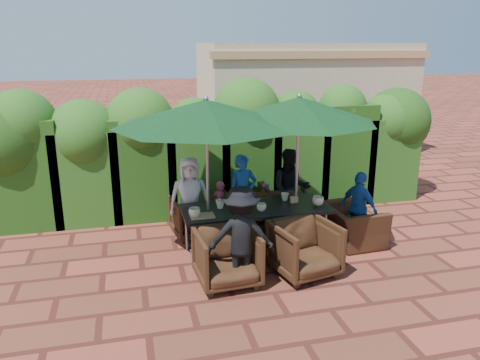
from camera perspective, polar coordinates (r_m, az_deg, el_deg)
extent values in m
plane|color=brown|center=(7.31, 1.50, -9.39)|extent=(80.00, 80.00, 0.00)
cube|color=black|center=(7.22, 1.85, -3.51)|extent=(2.25, 0.90, 0.05)
cube|color=gray|center=(7.44, 1.80, -7.90)|extent=(2.05, 0.05, 0.05)
cylinder|color=gray|center=(6.84, -5.74, -8.11)|extent=(0.05, 0.05, 0.70)
cylinder|color=gray|center=(7.48, -6.52, -5.95)|extent=(0.05, 0.05, 0.70)
cylinder|color=gray|center=(7.38, 10.29, -6.45)|extent=(0.05, 0.05, 0.70)
cylinder|color=gray|center=(7.97, 8.26, -4.60)|extent=(0.05, 0.05, 0.70)
cylinder|color=gray|center=(7.39, -3.80, -9.00)|extent=(0.44, 0.44, 0.03)
cylinder|color=gray|center=(6.97, -3.98, -0.15)|extent=(0.04, 0.04, 2.40)
cone|color=black|center=(6.76, -4.15, 8.18)|extent=(2.72, 2.72, 0.38)
sphere|color=gray|center=(6.73, -4.18, 9.86)|extent=(0.08, 0.08, 0.08)
cylinder|color=gray|center=(7.75, 6.63, -7.85)|extent=(0.44, 0.44, 0.03)
cylinder|color=gray|center=(7.35, 6.93, 0.62)|extent=(0.04, 0.04, 2.40)
cone|color=black|center=(7.15, 7.20, 8.53)|extent=(2.38, 2.38, 0.38)
sphere|color=gray|center=(7.12, 7.26, 10.12)|extent=(0.08, 0.08, 0.08)
imported|color=black|center=(8.02, -5.59, -4.19)|extent=(0.82, 0.78, 0.75)
imported|color=black|center=(8.27, 0.67, -3.18)|extent=(0.84, 0.79, 0.83)
imported|color=black|center=(8.48, 5.28, -2.83)|extent=(0.96, 0.92, 0.81)
imported|color=black|center=(6.41, -1.57, -9.11)|extent=(0.86, 0.81, 0.83)
imported|color=black|center=(6.71, 7.91, -8.00)|extent=(0.97, 0.93, 0.85)
imported|color=black|center=(7.87, 13.57, -4.63)|extent=(0.67, 0.99, 0.84)
imported|color=silver|center=(7.87, -6.14, -2.13)|extent=(0.70, 0.44, 1.39)
imported|color=#1E55A4|center=(8.08, 0.35, -1.65)|extent=(0.53, 0.45, 1.36)
imported|color=black|center=(8.28, 6.20, -1.08)|extent=(0.76, 0.56, 1.42)
imported|color=black|center=(6.27, 0.14, -6.90)|extent=(0.96, 0.59, 1.40)
imported|color=#1E55A4|center=(7.84, 14.31, -3.34)|extent=(0.60, 0.79, 1.21)
imported|color=#C94668|center=(8.17, -2.36, -3.22)|extent=(0.40, 0.37, 0.89)
imported|color=#AE53B5|center=(8.47, 3.24, -2.93)|extent=(0.35, 0.32, 0.77)
imported|color=#248424|center=(11.31, 2.41, 4.33)|extent=(1.66, 1.06, 1.67)
imported|color=#C94668|center=(11.78, 9.23, 4.39)|extent=(0.77, 0.49, 1.58)
imported|color=gray|center=(11.93, 11.45, 4.60)|extent=(1.15, 0.75, 1.65)
imported|color=beige|center=(6.82, -5.58, -3.96)|extent=(0.17, 0.17, 0.14)
imported|color=beige|center=(7.14, -2.43, -2.95)|extent=(0.14, 0.14, 0.13)
imported|color=beige|center=(7.03, 2.62, -3.33)|extent=(0.15, 0.15, 0.12)
imported|color=beige|center=(7.53, 5.49, -2.05)|extent=(0.13, 0.13, 0.12)
imported|color=beige|center=(7.37, 9.49, -2.53)|extent=(0.18, 0.18, 0.14)
cylinder|color=#B20C0A|center=(7.16, 1.14, -2.75)|extent=(0.04, 0.04, 0.17)
cylinder|color=#4C230C|center=(7.24, 0.60, -2.51)|extent=(0.04, 0.04, 0.17)
cube|color=#AD8253|center=(6.84, -4.62, -4.38)|extent=(0.35, 0.25, 0.02)
cube|color=tan|center=(7.09, 0.05, -3.22)|extent=(0.12, 0.06, 0.10)
cube|color=tan|center=(7.45, 6.60, -2.37)|extent=(0.12, 0.06, 0.10)
cube|color=#13370F|center=(9.10, -24.41, 0.81)|extent=(1.15, 0.95, 1.94)
sphere|color=#13370F|center=(8.93, -25.06, 6.21)|extent=(1.20, 1.20, 1.20)
cube|color=#13370F|center=(8.99, -18.07, 0.53)|extent=(1.15, 0.95, 1.71)
sphere|color=#13370F|center=(8.82, -18.50, 5.25)|extent=(1.27, 1.27, 1.27)
cube|color=#13370F|center=(8.94, -11.74, 1.54)|extent=(1.15, 0.95, 1.90)
sphere|color=#13370F|center=(8.77, -12.05, 6.92)|extent=(1.25, 1.25, 1.25)
cube|color=#13370F|center=(9.03, -5.38, 1.69)|extent=(1.15, 0.95, 1.81)
sphere|color=#13370F|center=(8.87, -5.52, 6.74)|extent=(1.01, 1.01, 1.01)
cube|color=#13370F|center=(9.20, 0.78, 2.70)|extent=(1.15, 0.95, 2.02)
sphere|color=#13370F|center=(9.03, 0.80, 8.33)|extent=(1.30, 1.30, 1.30)
cube|color=#13370F|center=(9.51, 6.62, 2.75)|extent=(1.15, 0.95, 1.93)
sphere|color=#13370F|center=(9.35, 6.80, 7.91)|extent=(0.96, 0.96, 0.96)
cube|color=#13370F|center=(9.88, 12.09, 3.30)|extent=(1.15, 0.95, 2.03)
sphere|color=#13370F|center=(9.73, 12.41, 8.55)|extent=(0.96, 0.96, 0.96)
cube|color=#13370F|center=(10.39, 17.02, 2.72)|extent=(1.15, 0.95, 1.73)
sphere|color=#13370F|center=(10.24, 17.37, 6.87)|extent=(1.13, 1.13, 1.13)
sphere|color=#13370F|center=(9.12, -26.62, 4.65)|extent=(1.60, 1.60, 1.60)
sphere|color=#13370F|center=(10.49, 18.50, 6.82)|extent=(1.40, 1.40, 1.40)
cube|color=beige|center=(14.44, 7.73, 9.86)|extent=(6.00, 3.00, 3.20)
cube|color=tan|center=(13.02, 10.34, 14.81)|extent=(6.20, 0.25, 0.20)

